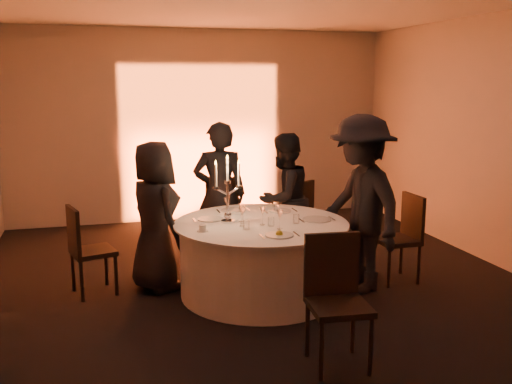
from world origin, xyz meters
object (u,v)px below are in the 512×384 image
object	(u,v)px
chair_left	(85,246)
chair_back_right	(297,211)
coffee_cup	(203,228)
chair_back_left	(221,208)
guest_back_right	(284,199)
chair_right	(403,233)
banquet_table	(261,258)
guest_left	(155,216)
candelabra	(228,199)
chair_front	(336,292)
guest_back_left	(220,194)
guest_right	(361,204)

from	to	relation	value
chair_left	chair_back_right	distance (m)	2.81
coffee_cup	chair_back_left	bearing A→B (deg)	72.91
chair_back_right	guest_back_right	size ratio (longest dim) A/B	0.58
chair_left	chair_back_left	distance (m)	2.11
chair_left	chair_right	bearing A→B (deg)	-113.61
banquet_table	chair_right	size ratio (longest dim) A/B	1.85
guest_left	guest_back_right	world-z (taller)	same
guest_left	candelabra	world-z (taller)	guest_left
guest_left	chair_back_left	bearing A→B (deg)	-60.70
chair_front	guest_back_left	xyz separation A→B (m)	(-0.36, 2.64, 0.29)
chair_back_left	guest_left	xyz separation A→B (m)	(-0.98, -1.26, 0.24)
banquet_table	coffee_cup	world-z (taller)	coffee_cup
banquet_table	chair_front	world-z (taller)	chair_front
chair_right	banquet_table	bearing A→B (deg)	-92.07
chair_left	candelabra	size ratio (longest dim) A/B	1.34
chair_back_right	chair_front	world-z (taller)	chair_front
chair_right	guest_right	size ratio (longest dim) A/B	0.52
chair_front	candelabra	xyz separation A→B (m)	(-0.49, 1.66, 0.43)
chair_left	guest_left	bearing A→B (deg)	-106.45
banquet_table	coffee_cup	xyz separation A→B (m)	(-0.65, -0.19, 0.42)
guest_left	guest_right	bearing A→B (deg)	-128.75
guest_back_right	candelabra	xyz separation A→B (m)	(-0.88, -0.84, 0.22)
banquet_table	candelabra	distance (m)	0.72
chair_front	candelabra	bearing A→B (deg)	111.36
guest_back_right	candelabra	distance (m)	1.24
chair_left	coffee_cup	bearing A→B (deg)	-135.56
chair_front	guest_right	world-z (taller)	guest_right
chair_left	chair_right	distance (m)	3.43
chair_back_left	coffee_cup	size ratio (longest dim) A/B	8.93
chair_back_right	guest_left	world-z (taller)	guest_left
guest_right	chair_back_right	bearing A→B (deg)	177.45
chair_back_left	coffee_cup	bearing A→B (deg)	74.86
chair_back_right	banquet_table	bearing A→B (deg)	27.37
chair_left	guest_back_right	size ratio (longest dim) A/B	0.59
chair_left	coffee_cup	distance (m)	1.32
coffee_cup	candelabra	size ratio (longest dim) A/B	0.16
guest_left	guest_back_right	distance (m)	1.67
guest_left	coffee_cup	world-z (taller)	guest_left
chair_front	guest_right	xyz separation A→B (m)	(0.88, 1.42, 0.35)
chair_back_left	chair_front	world-z (taller)	chair_front
chair_back_left	chair_right	bearing A→B (deg)	136.43
chair_back_left	guest_right	bearing A→B (deg)	122.74
banquet_table	guest_right	xyz separation A→B (m)	(1.04, -0.15, 0.55)
guest_back_right	coffee_cup	size ratio (longest dim) A/B	14.48
chair_left	guest_back_left	distance (m)	1.70
guest_left	guest_back_right	xyz separation A→B (m)	(1.60, 0.49, 0.00)
guest_back_left	guest_back_right	distance (m)	0.78
guest_right	candelabra	world-z (taller)	guest_right
chair_front	guest_back_right	xyz separation A→B (m)	(0.40, 2.51, 0.22)
chair_left	chair_back_left	xyz separation A→B (m)	(1.70, 1.25, 0.02)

